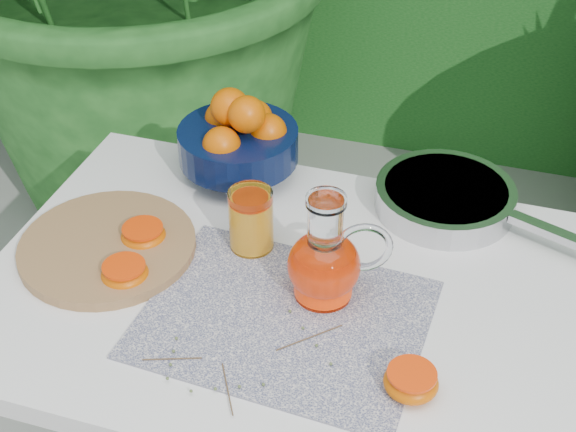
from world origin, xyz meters
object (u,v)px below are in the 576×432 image
(juice_pitcher, at_px, (326,262))
(saute_pan, at_px, (447,197))
(white_table, at_px, (285,320))
(fruit_bowl, at_px, (239,137))
(cutting_board, at_px, (108,247))

(juice_pitcher, height_order, saute_pan, juice_pitcher)
(white_table, relative_size, fruit_bowl, 3.62)
(cutting_board, bearing_deg, fruit_bowl, 64.72)
(white_table, distance_m, fruit_bowl, 0.38)
(white_table, height_order, saute_pan, saute_pan)
(fruit_bowl, relative_size, saute_pan, 0.58)
(white_table, height_order, juice_pitcher, juice_pitcher)
(white_table, distance_m, saute_pan, 0.38)
(juice_pitcher, distance_m, saute_pan, 0.34)
(white_table, relative_size, cutting_board, 3.25)
(cutting_board, height_order, juice_pitcher, juice_pitcher)
(fruit_bowl, bearing_deg, juice_pitcher, -49.21)
(white_table, xyz_separation_m, juice_pitcher, (0.07, -0.00, 0.15))
(fruit_bowl, xyz_separation_m, juice_pitcher, (0.25, -0.29, -0.01))
(white_table, bearing_deg, fruit_bowl, 122.31)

